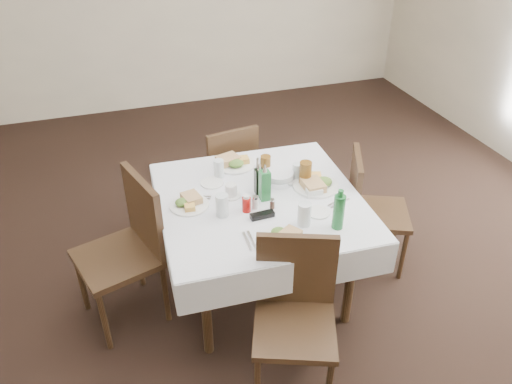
% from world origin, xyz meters
% --- Properties ---
extents(ground_plane, '(7.00, 7.00, 0.00)m').
position_xyz_m(ground_plane, '(0.00, 0.00, 0.00)').
color(ground_plane, black).
extents(room_shell, '(6.04, 7.04, 2.80)m').
position_xyz_m(room_shell, '(0.00, 0.00, 1.71)').
color(room_shell, beige).
rests_on(room_shell, ground).
extents(dining_table, '(1.33, 1.33, 0.76)m').
position_xyz_m(dining_table, '(-0.04, 0.01, 0.68)').
color(dining_table, black).
rests_on(dining_table, ground).
extents(chair_north, '(0.48, 0.48, 0.89)m').
position_xyz_m(chair_north, '(-0.02, 0.86, 0.51)').
color(chair_north, black).
rests_on(chair_north, ground).
extents(chair_south, '(0.57, 0.57, 0.93)m').
position_xyz_m(chair_south, '(-0.08, -0.72, 0.53)').
color(chair_south, black).
rests_on(chair_south, ground).
extents(chair_east, '(0.56, 0.56, 0.89)m').
position_xyz_m(chair_east, '(0.79, 0.06, 0.51)').
color(chair_east, black).
rests_on(chair_east, ground).
extents(chair_west, '(0.59, 0.59, 1.00)m').
position_xyz_m(chair_west, '(-0.87, 0.07, 0.57)').
color(chair_west, black).
rests_on(chair_west, ground).
extents(meal_north, '(0.29, 0.29, 0.06)m').
position_xyz_m(meal_north, '(-0.08, 0.47, 0.79)').
color(meal_north, white).
rests_on(meal_north, dining_table).
extents(meal_south, '(0.24, 0.24, 0.05)m').
position_xyz_m(meal_south, '(-0.04, -0.42, 0.78)').
color(meal_south, white).
rests_on(meal_south, dining_table).
extents(meal_east, '(0.31, 0.31, 0.07)m').
position_xyz_m(meal_east, '(0.36, 0.02, 0.79)').
color(meal_east, white).
rests_on(meal_east, dining_table).
extents(meal_west, '(0.25, 0.25, 0.05)m').
position_xyz_m(meal_west, '(-0.48, 0.08, 0.78)').
color(meal_west, white).
rests_on(meal_west, dining_table).
extents(side_plate_a, '(0.15, 0.15, 0.01)m').
position_xyz_m(side_plate_a, '(-0.29, 0.28, 0.77)').
color(side_plate_a, white).
rests_on(side_plate_a, dining_table).
extents(side_plate_b, '(0.15, 0.15, 0.01)m').
position_xyz_m(side_plate_b, '(0.25, -0.25, 0.77)').
color(side_plate_b, white).
rests_on(side_plate_b, dining_table).
extents(water_n, '(0.07, 0.07, 0.13)m').
position_xyz_m(water_n, '(-0.22, 0.36, 0.83)').
color(water_n, silver).
rests_on(water_n, dining_table).
extents(water_s, '(0.08, 0.08, 0.15)m').
position_xyz_m(water_s, '(0.12, -0.33, 0.84)').
color(water_s, silver).
rests_on(water_s, dining_table).
extents(water_e, '(0.06, 0.06, 0.12)m').
position_xyz_m(water_e, '(0.28, 0.16, 0.82)').
color(water_e, silver).
rests_on(water_e, dining_table).
extents(water_w, '(0.08, 0.08, 0.14)m').
position_xyz_m(water_w, '(-0.31, -0.09, 0.83)').
color(water_w, silver).
rests_on(water_w, dining_table).
extents(iced_tea_a, '(0.07, 0.07, 0.14)m').
position_xyz_m(iced_tea_a, '(0.09, 0.28, 0.83)').
color(iced_tea_a, brown).
rests_on(iced_tea_a, dining_table).
extents(iced_tea_b, '(0.08, 0.08, 0.17)m').
position_xyz_m(iced_tea_b, '(0.30, 0.08, 0.85)').
color(iced_tea_b, brown).
rests_on(iced_tea_b, dining_table).
extents(bread_basket, '(0.22, 0.22, 0.07)m').
position_xyz_m(bread_basket, '(0.15, 0.17, 0.80)').
color(bread_basket, silver).
rests_on(bread_basket, dining_table).
extents(oil_cruet_dark, '(0.05, 0.05, 0.22)m').
position_xyz_m(oil_cruet_dark, '(-0.02, 0.08, 0.86)').
color(oil_cruet_dark, black).
rests_on(oil_cruet_dark, dining_table).
extents(oil_cruet_green, '(0.06, 0.06, 0.26)m').
position_xyz_m(oil_cruet_green, '(-0.01, -0.00, 0.87)').
color(oil_cruet_green, '#217134').
rests_on(oil_cruet_green, dining_table).
extents(ketchup_bottle, '(0.05, 0.05, 0.12)m').
position_xyz_m(ketchup_bottle, '(-0.16, -0.09, 0.82)').
color(ketchup_bottle, '#AF100C').
rests_on(ketchup_bottle, dining_table).
extents(salt_shaker, '(0.04, 0.04, 0.09)m').
position_xyz_m(salt_shaker, '(-0.10, -0.08, 0.81)').
color(salt_shaker, white).
rests_on(salt_shaker, dining_table).
extents(pepper_shaker, '(0.03, 0.03, 0.07)m').
position_xyz_m(pepper_shaker, '(0.00, -0.11, 0.80)').
color(pepper_shaker, '#3A251B').
rests_on(pepper_shaker, dining_table).
extents(coffee_mug, '(0.12, 0.12, 0.09)m').
position_xyz_m(coffee_mug, '(-0.20, 0.10, 0.80)').
color(coffee_mug, white).
rests_on(coffee_mug, dining_table).
extents(sunglasses, '(0.15, 0.05, 0.03)m').
position_xyz_m(sunglasses, '(-0.09, -0.18, 0.78)').
color(sunglasses, black).
rests_on(sunglasses, dining_table).
extents(green_bottle, '(0.07, 0.07, 0.26)m').
position_xyz_m(green_bottle, '(0.30, -0.41, 0.88)').
color(green_bottle, '#217134').
rests_on(green_bottle, dining_table).
extents(sugar_caddy, '(0.11, 0.07, 0.05)m').
position_xyz_m(sugar_caddy, '(0.31, -0.06, 0.79)').
color(sugar_caddy, white).
rests_on(sugar_caddy, dining_table).
extents(cutlery_n, '(0.09, 0.17, 0.01)m').
position_xyz_m(cutlery_n, '(0.10, 0.43, 0.77)').
color(cutlery_n, silver).
rests_on(cutlery_n, dining_table).
extents(cutlery_s, '(0.05, 0.18, 0.01)m').
position_xyz_m(cutlery_s, '(-0.23, -0.38, 0.77)').
color(cutlery_s, silver).
rests_on(cutlery_s, dining_table).
extents(cutlery_e, '(0.17, 0.10, 0.01)m').
position_xyz_m(cutlery_e, '(0.42, -0.19, 0.77)').
color(cutlery_e, silver).
rests_on(cutlery_e, dining_table).
extents(cutlery_w, '(0.17, 0.10, 0.01)m').
position_xyz_m(cutlery_w, '(-0.42, 0.14, 0.77)').
color(cutlery_w, silver).
rests_on(cutlery_w, dining_table).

